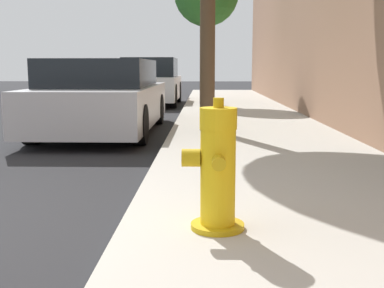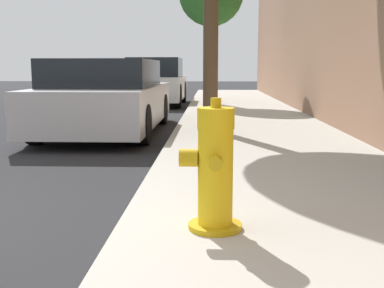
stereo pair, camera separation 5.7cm
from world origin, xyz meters
The scene contains 4 objects.
sidewalk_slab centered at (3.13, 0.00, 0.08)m, with size 2.77×40.00×0.15m.
fire_hydrant centered at (2.39, 0.09, 0.53)m, with size 0.40×0.42×0.85m.
parked_car_near centered at (0.48, 5.77, 0.65)m, with size 1.89×4.55×1.33m.
parked_car_mid centered at (0.61, 12.49, 0.72)m, with size 1.74×3.95×1.49m.
Camera 2 is at (2.37, -2.91, 1.18)m, focal length 45.00 mm.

